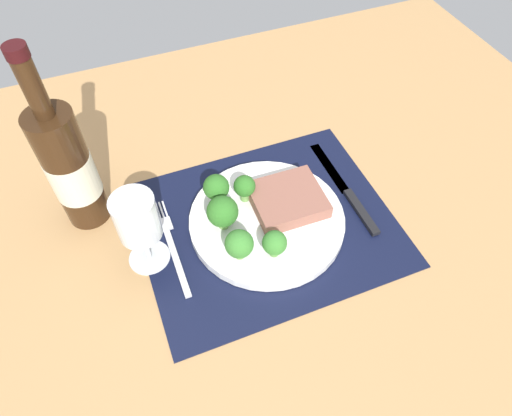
# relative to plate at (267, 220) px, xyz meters

# --- Properties ---
(ground_plane) EXTENTS (1.40, 1.10, 0.03)m
(ground_plane) POSITION_rel_plate_xyz_m (0.00, 0.00, -0.03)
(ground_plane) COLOR tan
(placemat) EXTENTS (0.41, 0.34, 0.00)m
(placemat) POSITION_rel_plate_xyz_m (0.00, 0.00, -0.01)
(placemat) COLOR black
(placemat) RESTS_ON ground_plane
(plate) EXTENTS (0.26, 0.26, 0.02)m
(plate) POSITION_rel_plate_xyz_m (0.00, 0.00, 0.00)
(plate) COLOR white
(plate) RESTS_ON placemat
(steak) EXTENTS (0.12, 0.10, 0.02)m
(steak) POSITION_rel_plate_xyz_m (0.04, 0.01, 0.02)
(steak) COLOR #8C5647
(steak) RESTS_ON plate
(broccoli_near_fork) EXTENTS (0.05, 0.05, 0.06)m
(broccoli_near_fork) POSITION_rel_plate_xyz_m (-0.07, 0.01, 0.05)
(broccoli_near_fork) COLOR #6B994C
(broccoli_near_fork) RESTS_ON plate
(broccoli_front_edge) EXTENTS (0.04, 0.04, 0.06)m
(broccoli_front_edge) POSITION_rel_plate_xyz_m (-0.07, 0.06, 0.05)
(broccoli_front_edge) COLOR #5B8942
(broccoli_front_edge) RESTS_ON plate
(broccoli_near_steak) EXTENTS (0.04, 0.04, 0.05)m
(broccoli_near_steak) POSITION_rel_plate_xyz_m (-0.07, -0.05, 0.04)
(broccoli_near_steak) COLOR #6B994C
(broccoli_near_steak) RESTS_ON plate
(broccoli_center) EXTENTS (0.04, 0.04, 0.05)m
(broccoli_center) POSITION_rel_plate_xyz_m (-0.02, 0.05, 0.04)
(broccoli_center) COLOR #6B994C
(broccoli_center) RESTS_ON plate
(broccoli_back_left) EXTENTS (0.04, 0.04, 0.05)m
(broccoli_back_left) POSITION_rel_plate_xyz_m (-0.02, -0.07, 0.04)
(broccoli_back_left) COLOR #5B8942
(broccoli_back_left) RESTS_ON plate
(fork) EXTENTS (0.02, 0.19, 0.01)m
(fork) POSITION_rel_plate_xyz_m (-0.16, 0.01, -0.01)
(fork) COLOR silver
(fork) RESTS_ON placemat
(knife) EXTENTS (0.02, 0.23, 0.01)m
(knife) POSITION_rel_plate_xyz_m (0.16, 0.01, -0.00)
(knife) COLOR black
(knife) RESTS_ON placemat
(wine_bottle) EXTENTS (0.07, 0.07, 0.32)m
(wine_bottle) POSITION_rel_plate_xyz_m (-0.27, 0.13, 0.10)
(wine_bottle) COLOR #331E0F
(wine_bottle) RESTS_ON ground_plane
(wine_glass) EXTENTS (0.07, 0.07, 0.14)m
(wine_glass) POSITION_rel_plate_xyz_m (-0.20, 0.01, 0.08)
(wine_glass) COLOR silver
(wine_glass) RESTS_ON ground_plane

